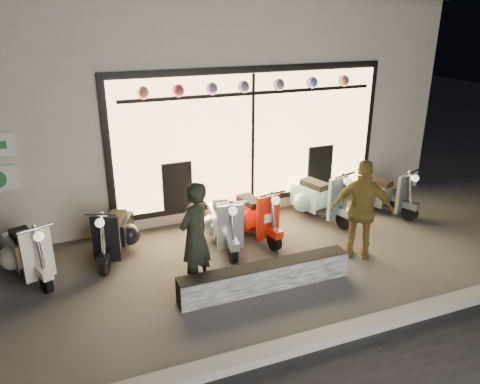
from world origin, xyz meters
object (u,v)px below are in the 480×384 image
Objects in this scene: scooter_silver at (224,222)px; woman at (362,210)px; man at (195,236)px; scooter_red at (252,214)px; graffiti_barrier at (265,276)px.

woman reaches higher than scooter_silver.
man is at bearing -118.59° from scooter_silver.
scooter_silver is 0.59m from scooter_red.
scooter_silver is 0.82× the size of woman.
scooter_silver is at bearing -161.90° from man.
woman reaches higher than graffiti_barrier.
scooter_silver is at bearing 0.28° from woman.
graffiti_barrier is 1.89× the size of scooter_red.
scooter_red reaches higher than scooter_silver.
woman reaches higher than scooter_red.
man is (-0.84, -1.15, 0.42)m from scooter_silver.
scooter_silver is 1.00× the size of scooter_red.
woman is (2.73, -0.15, 0.02)m from man.
scooter_silver is 1.48m from man.
scooter_silver is 0.85× the size of man.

